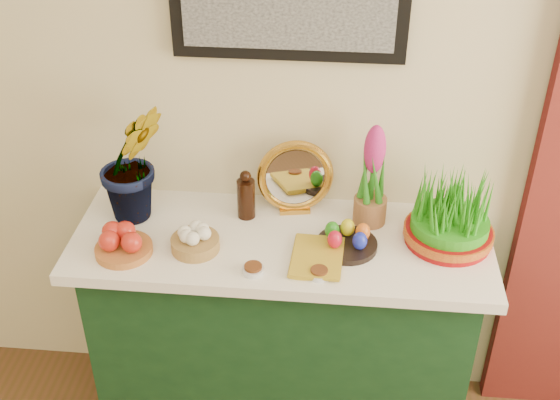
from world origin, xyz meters
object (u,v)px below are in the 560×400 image
object	(u,v)px
book	(291,254)
wheatgrass_sabzeh	(451,215)
sideboard	(281,337)
hyacinth_green	(131,144)
mirror	(295,178)

from	to	relation	value
book	wheatgrass_sabzeh	distance (m)	0.53
sideboard	hyacinth_green	size ratio (longest dim) A/B	2.32
sideboard	book	world-z (taller)	book
sideboard	book	xyz separation A→B (m)	(0.04, -0.11, 0.48)
hyacinth_green	mirror	bearing A→B (deg)	-21.37
book	mirror	bearing A→B (deg)	94.95
hyacinth_green	book	size ratio (longest dim) A/B	2.59
wheatgrass_sabzeh	mirror	bearing A→B (deg)	164.58
sideboard	book	distance (m)	0.49
hyacinth_green	wheatgrass_sabzeh	world-z (taller)	hyacinth_green
sideboard	wheatgrass_sabzeh	xyz separation A→B (m)	(0.55, 0.03, 0.57)
book	wheatgrass_sabzeh	world-z (taller)	wheatgrass_sabzeh
sideboard	book	size ratio (longest dim) A/B	5.99
hyacinth_green	sideboard	bearing A→B (deg)	-39.95
sideboard	hyacinth_green	xyz separation A→B (m)	(-0.51, 0.08, 0.75)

